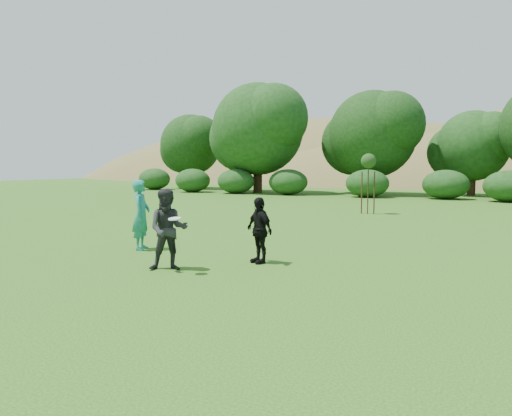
# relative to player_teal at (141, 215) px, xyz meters

# --- Properties ---
(ground) EXTENTS (120.00, 120.00, 0.00)m
(ground) POSITION_rel_player_teal_xyz_m (2.50, -1.02, -0.96)
(ground) COLOR #19470C
(ground) RESTS_ON ground
(player_teal) EXTENTS (0.71, 0.83, 1.92)m
(player_teal) POSITION_rel_player_teal_xyz_m (0.00, 0.00, 0.00)
(player_teal) COLOR #1C7E6F
(player_teal) RESTS_ON ground
(player_grey) EXTENTS (1.11, 1.05, 1.81)m
(player_grey) POSITION_rel_player_teal_xyz_m (2.34, -1.75, -0.06)
(player_grey) COLOR #27272A
(player_grey) RESTS_ON ground
(player_black) EXTENTS (0.99, 0.76, 1.57)m
(player_black) POSITION_rel_player_teal_xyz_m (3.73, -0.10, -0.17)
(player_black) COLOR black
(player_black) RESTS_ON ground
(frisbee) EXTENTS (0.27, 0.27, 0.06)m
(frisbee) POSITION_rel_player_teal_xyz_m (2.74, -2.03, 0.23)
(frisbee) COLOR white
(frisbee) RESTS_ON ground
(sapling) EXTENTS (0.70, 0.70, 2.85)m
(sapling) POSITION_rel_player_teal_xyz_m (2.62, 12.76, 1.46)
(sapling) COLOR #351F15
(sapling) RESTS_ON ground
(hillside) EXTENTS (150.00, 72.00, 52.00)m
(hillside) POSITION_rel_player_teal_xyz_m (1.94, 67.43, -12.93)
(hillside) COLOR olive
(hillside) RESTS_ON ground
(tree_row) EXTENTS (53.92, 10.38, 9.62)m
(tree_row) POSITION_rel_player_teal_xyz_m (5.73, 27.67, 3.91)
(tree_row) COLOR #3A2616
(tree_row) RESTS_ON ground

